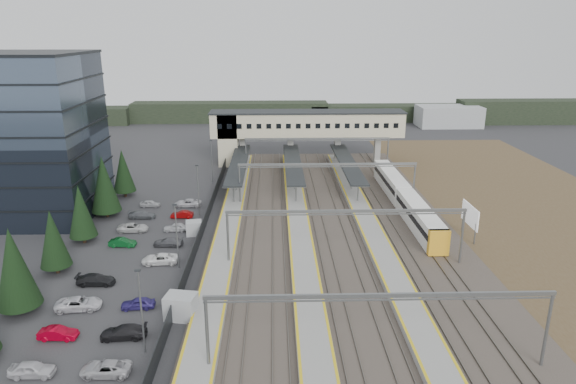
{
  "coord_description": "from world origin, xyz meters",
  "views": [
    {
      "loc": [
        3.57,
        -64.34,
        27.25
      ],
      "look_at": [
        5.59,
        9.11,
        4.0
      ],
      "focal_mm": 32.0,
      "sensor_mm": 36.0,
      "label": 1
    }
  ],
  "objects_px": {
    "relay_cabin_near": "(181,306)",
    "relay_cabin_far": "(194,228)",
    "billboard": "(470,216)",
    "office_building": "(8,136)",
    "footbridge": "(294,127)",
    "train": "(404,199)"
  },
  "relations": [
    {
      "from": "train",
      "to": "billboard",
      "type": "xyz_separation_m",
      "value": [
        6.05,
        -11.64,
        1.26
      ]
    },
    {
      "from": "relay_cabin_far",
      "to": "billboard",
      "type": "distance_m",
      "value": 37.87
    },
    {
      "from": "relay_cabin_near",
      "to": "relay_cabin_far",
      "type": "relative_size",
      "value": 1.38
    },
    {
      "from": "relay_cabin_near",
      "to": "train",
      "type": "xyz_separation_m",
      "value": [
        29.75,
        31.17,
        0.64
      ]
    },
    {
      "from": "relay_cabin_far",
      "to": "billboard",
      "type": "xyz_separation_m",
      "value": [
        37.75,
        -2.19,
        2.16
      ]
    },
    {
      "from": "relay_cabin_near",
      "to": "footbridge",
      "type": "relative_size",
      "value": 0.08
    },
    {
      "from": "footbridge",
      "to": "billboard",
      "type": "relative_size",
      "value": 7.18
    },
    {
      "from": "footbridge",
      "to": "relay_cabin_far",
      "type": "bearing_deg",
      "value": -111.25
    },
    {
      "from": "footbridge",
      "to": "office_building",
      "type": "bearing_deg",
      "value": -145.53
    },
    {
      "from": "billboard",
      "to": "footbridge",
      "type": "bearing_deg",
      "value": 118.14
    },
    {
      "from": "office_building",
      "to": "relay_cabin_far",
      "type": "height_order",
      "value": "office_building"
    },
    {
      "from": "relay_cabin_far",
      "to": "office_building",
      "type": "bearing_deg",
      "value": 161.28
    },
    {
      "from": "relay_cabin_near",
      "to": "billboard",
      "type": "distance_m",
      "value": 40.83
    },
    {
      "from": "relay_cabin_far",
      "to": "train",
      "type": "distance_m",
      "value": 33.08
    },
    {
      "from": "relay_cabin_near",
      "to": "billboard",
      "type": "xyz_separation_m",
      "value": [
        35.81,
        19.53,
        1.9
      ]
    },
    {
      "from": "relay_cabin_far",
      "to": "train",
      "type": "height_order",
      "value": "train"
    },
    {
      "from": "train",
      "to": "footbridge",
      "type": "bearing_deg",
      "value": 118.4
    },
    {
      "from": "office_building",
      "to": "train",
      "type": "xyz_separation_m",
      "value": [
        60.0,
        -0.15,
        -10.31
      ]
    },
    {
      "from": "footbridge",
      "to": "billboard",
      "type": "distance_m",
      "value": 47.62
    },
    {
      "from": "office_building",
      "to": "relay_cabin_far",
      "type": "relative_size",
      "value": 10.07
    },
    {
      "from": "footbridge",
      "to": "billboard",
      "type": "xyz_separation_m",
      "value": [
        22.35,
        -41.78,
        -4.79
      ]
    },
    {
      "from": "relay_cabin_far",
      "to": "billboard",
      "type": "bearing_deg",
      "value": -3.32
    }
  ]
}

